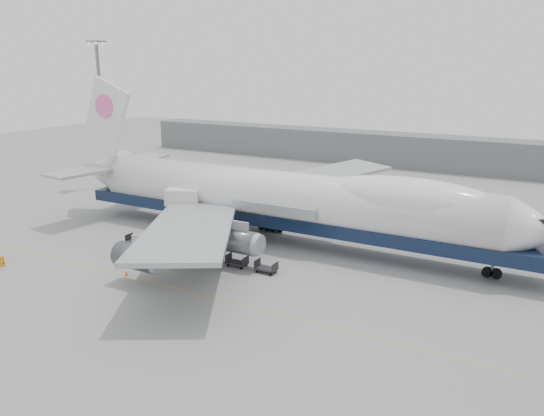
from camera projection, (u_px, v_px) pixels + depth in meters
The scene contains 13 objects.
ground at pixel (227, 272), 56.75m from camera, with size 260.00×260.00×0.00m, color gray.
apron_line at pixel (193, 292), 51.68m from camera, with size 60.00×0.15×0.01m, color gold.
hangar at pixel (362, 147), 119.66m from camera, with size 110.00×8.00×7.00m, color slate.
floodlight_mast at pixel (101, 107), 92.90m from camera, with size 2.40×2.40×25.43m.
airliner at pixel (285, 198), 65.12m from camera, with size 67.00×55.30×19.98m.
catering_truck at pixel (184, 208), 68.80m from camera, with size 5.21×4.40×6.04m.
traffic_cone at pixel (126, 273), 55.75m from camera, with size 0.36×0.36×0.53m.
dolly_0 at pixel (136, 241), 65.06m from camera, with size 2.30×1.35×1.30m.
dolly_1 at pixel (159, 246), 63.34m from camera, with size 2.30×1.35×1.30m.
dolly_2 at pixel (184, 251), 61.62m from camera, with size 2.30×1.35×1.30m.
dolly_3 at pixel (210, 256), 59.90m from camera, with size 2.30×1.35×1.30m.
dolly_4 at pixel (237, 262), 58.18m from camera, with size 2.30×1.35×1.30m.
dolly_5 at pixel (266, 268), 56.46m from camera, with size 2.30×1.35×1.30m.
Camera 1 is at (29.82, -44.07, 21.46)m, focal length 35.00 mm.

